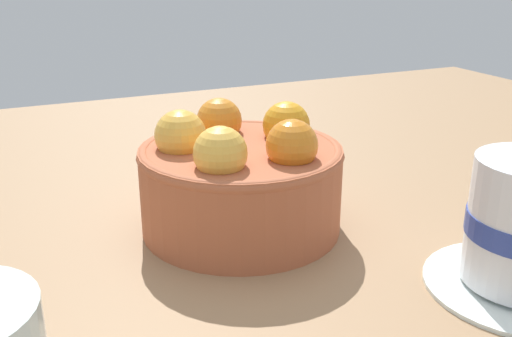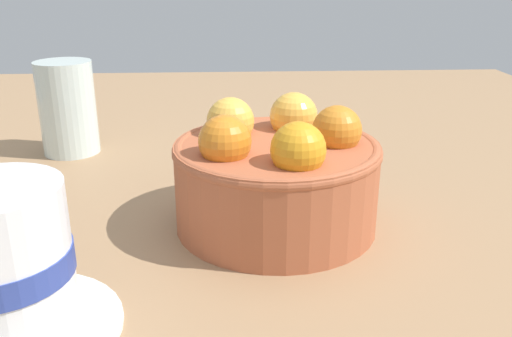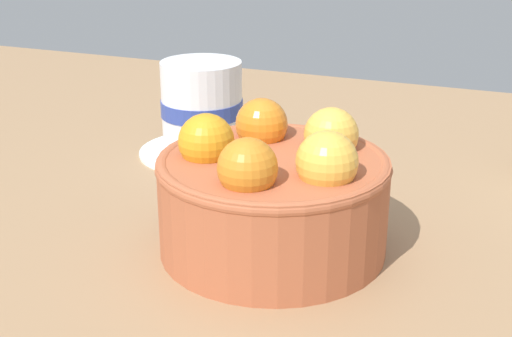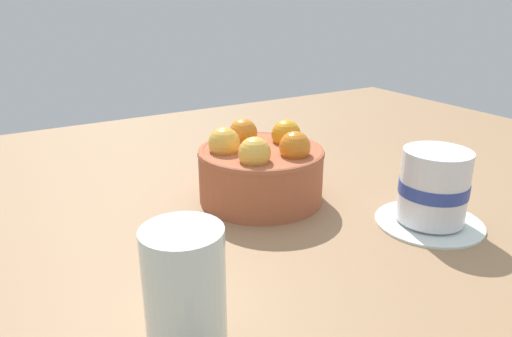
{
  "view_description": "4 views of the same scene",
  "coord_description": "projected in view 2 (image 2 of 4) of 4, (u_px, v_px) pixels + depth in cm",
  "views": [
    {
      "loc": [
        16.86,
        40.32,
        21.02
      ],
      "look_at": [
        -1.33,
        -0.03,
        4.92
      ],
      "focal_mm": 41.12,
      "sensor_mm": 36.0,
      "label": 1
    },
    {
      "loc": [
        -40.12,
        3.73,
        19.86
      ],
      "look_at": [
        -1.67,
        1.7,
        5.49
      ],
      "focal_mm": 38.37,
      "sensor_mm": 36.0,
      "label": 2
    },
    {
      "loc": [
        15.9,
        -43.18,
        24.09
      ],
      "look_at": [
        -1.14,
        -0.36,
        6.14
      ],
      "focal_mm": 50.4,
      "sensor_mm": 36.0,
      "label": 3
    },
    {
      "loc": [
        30.4,
        49.95,
        25.96
      ],
      "look_at": [
        -0.26,
        -1.7,
        3.69
      ],
      "focal_mm": 33.93,
      "sensor_mm": 36.0,
      "label": 4
    }
  ],
  "objects": [
    {
      "name": "ground_plane",
      "position": [
        275.0,
        248.0,
        0.45
      ],
      "size": [
        135.97,
        101.35,
        4.37
      ],
      "primitive_type": "cube",
      "color": "#997551"
    },
    {
      "name": "coffee_cup",
      "position": [
        1.0,
        270.0,
        0.3
      ],
      "size": [
        12.45,
        12.45,
        9.07
      ],
      "color": "white",
      "rests_on": "ground_plane"
    },
    {
      "name": "terracotta_bowl",
      "position": [
        276.0,
        174.0,
        0.43
      ],
      "size": [
        16.23,
        16.23,
        9.93
      ],
      "color": "#AD5938",
      "rests_on": "ground_plane"
    },
    {
      "name": "water_glass",
      "position": [
        68.0,
        108.0,
        0.6
      ],
      "size": [
        6.11,
        6.11,
        10.22
      ],
      "primitive_type": "cylinder",
      "color": "silver",
      "rests_on": "ground_plane"
    }
  ]
}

